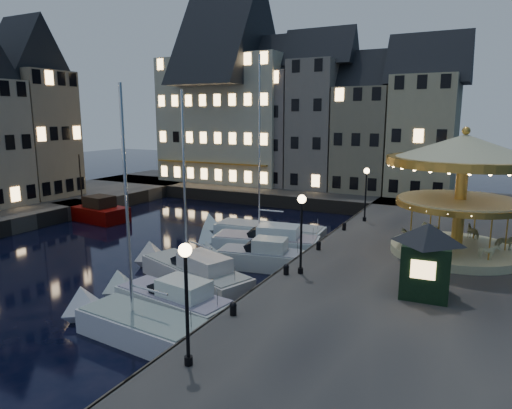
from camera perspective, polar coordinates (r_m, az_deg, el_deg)
The scene contains 30 objects.
ground at distance 27.18m, azimuth -9.74°, elevation -9.36°, with size 160.00×160.00×0.00m, color black.
quay_east at distance 27.72m, azimuth 22.86°, elevation -8.26°, with size 16.00×56.00×1.30m, color #474442.
quay_north at distance 54.38m, azimuth 1.17°, elevation 1.80°, with size 44.00×12.00×1.30m, color #474442.
quaywall_e at distance 29.26m, azimuth 6.99°, elevation -6.44°, with size 0.15×44.00×1.30m, color #47423A.
quaywall_n at distance 48.21m, azimuth 0.18°, elevation 0.60°, with size 48.00×0.15×1.30m, color #47423A.
quaywall_w at distance 41.15m, azimuth -28.55°, elevation -2.60°, with size 0.15×44.00×1.30m, color #47423A.
streetlamp_a at distance 14.98m, azimuth -8.71°, elevation -10.18°, with size 0.44×0.44×4.17m.
streetlamp_b at distance 23.44m, azimuth 5.70°, elevation -2.29°, with size 0.44×0.44×4.17m.
streetlamp_c at distance 36.14m, azimuth 13.58°, elevation 2.17°, with size 0.44×0.44×4.17m.
bollard_a at distance 19.31m, azimuth -2.87°, elevation -12.81°, with size 0.30×0.30×0.57m.
bollard_b at distance 23.89m, azimuth 3.79°, elevation -8.04°, with size 0.30×0.30×0.57m.
bollard_c at distance 28.34m, azimuth 7.82°, elevation -5.03°, with size 0.30×0.30×0.57m.
bollard_d at distance 33.42m, azimuth 10.97°, elevation -2.65°, with size 0.30×0.30×0.57m.
townhouse_na at distance 61.26m, azimuth -7.81°, elevation 9.44°, with size 5.50×8.00×12.80m.
townhouse_nb at distance 58.30m, azimuth -3.36°, elevation 9.94°, with size 6.16×8.00×13.80m.
townhouse_nc at distance 55.48m, azimuth 2.12°, elevation 10.41°, with size 6.82×8.00×14.80m.
townhouse_nd at distance 53.30m, azimuth 7.84°, elevation 10.83°, with size 5.50×8.00×15.80m.
townhouse_ne at distance 51.76m, azimuth 13.56°, elevation 8.96°, with size 6.16×8.00×12.80m.
townhouse_nf at distance 50.66m, azimuth 20.33°, elevation 9.11°, with size 6.82×8.00×13.80m.
townhouse_wc at distance 51.92m, azimuth -26.25°, elevation 8.92°, with size 8.80×5.50×14.20m.
hotel_corner at distance 58.27m, azimuth -3.33°, elevation 11.41°, with size 17.60×9.00×16.80m.
motorboat_a at distance 21.03m, azimuth -15.05°, elevation -14.30°, with size 7.05×2.81×11.68m.
motorboat_b at distance 22.82m, azimuth -11.04°, elevation -11.76°, with size 7.26×3.00×2.15m.
motorboat_c at distance 26.46m, azimuth -8.17°, elevation -8.32°, with size 8.67×4.96×11.68m.
motorboat_d at distance 28.85m, azimuth -0.28°, elevation -6.65°, with size 6.38×2.99×2.15m.
motorboat_e at distance 32.12m, azimuth 0.58°, elevation -4.78°, with size 8.40×3.96×2.15m.
motorboat_f at distance 35.41m, azimuth 0.80°, elevation -3.46°, with size 9.55×3.31×12.63m.
red_fishing_boat at distance 44.68m, azimuth -19.93°, elevation -0.84°, with size 8.33×3.70×6.12m.
carousel at distance 28.81m, azimuth 24.44°, elevation 3.75°, with size 8.57×8.57×7.50m.
ticket_kiosk at distance 21.99m, azimuth 20.63°, elevation -5.00°, with size 3.30×3.30×3.86m.
Camera 1 is at (15.48, -20.26, 9.41)m, focal length 32.00 mm.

